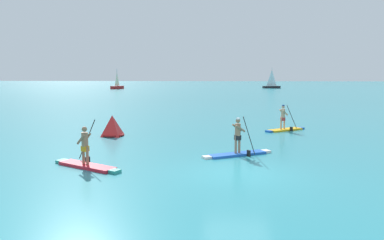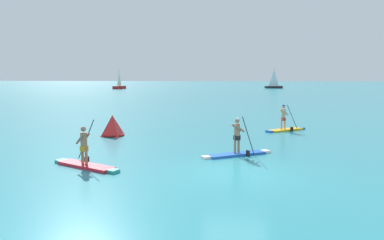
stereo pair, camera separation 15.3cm
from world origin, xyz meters
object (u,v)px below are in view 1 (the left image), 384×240
Objects in this scene: race_marker_buoy at (112,127)px; sailboat_right_horizon at (272,85)px; paddleboarder_near_left at (86,160)px; paddleboarder_far_right at (285,125)px; sailboat_left_horizon at (117,86)px; paddleboarder_mid_center at (238,148)px.

sailboat_right_horizon is at bearing 76.03° from race_marker_buoy.
paddleboarder_far_right is (9.61, 10.47, 0.03)m from paddleboarder_near_left.
sailboat_right_horizon is at bearing -58.50° from sailboat_left_horizon.
sailboat_right_horizon reaches higher than paddleboarder_near_left.
race_marker_buoy is 78.01m from sailboat_left_horizon.
paddleboarder_far_right is at bearing 15.70° from race_marker_buoy.
sailboat_left_horizon is (-23.11, 82.31, 0.39)m from paddleboarder_near_left.
paddleboarder_near_left is 0.59× the size of sailboat_left_horizon.
paddleboarder_far_right is 0.53× the size of sailboat_left_horizon.
race_marker_buoy is 0.30× the size of sailboat_left_horizon.
paddleboarder_far_right is (3.45, 7.77, -0.02)m from paddleboarder_mid_center.
paddleboarder_far_right is 82.13m from sailboat_right_horizon.
paddleboarder_near_left is 1.99× the size of race_marker_buoy.
paddleboarder_far_right is at bearing 37.36° from paddleboarder_mid_center.
sailboat_right_horizon reaches higher than paddleboarder_mid_center.
sailboat_left_horizon is at bearing 81.51° from paddleboarder_mid_center.
paddleboarder_near_left reaches higher than paddleboarder_mid_center.
race_marker_buoy is at bearing -124.09° from sailboat_right_horizon.
paddleboarder_far_right is 11.26m from race_marker_buoy.
paddleboarder_near_left is 14.22m from paddleboarder_far_right.
sailboat_left_horizon is 43.99m from sailboat_right_horizon.
paddleboarder_mid_center is 8.77m from race_marker_buoy.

